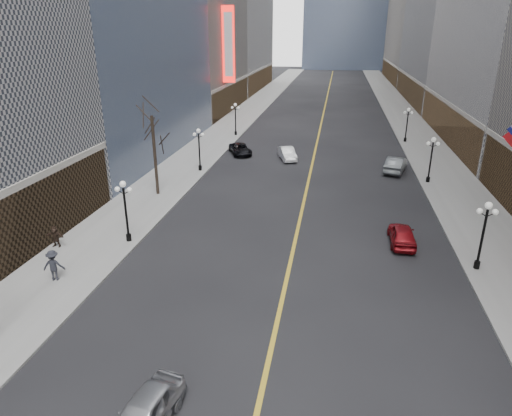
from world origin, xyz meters
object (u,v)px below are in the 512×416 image
at_px(car_sb_mid, 402,235).
at_px(car_sb_far, 396,164).
at_px(car_nb_far, 240,149).
at_px(car_nb_near, 144,413).
at_px(streetlamp_west_1, 125,205).
at_px(streetlamp_west_3, 235,116).
at_px(streetlamp_east_2, 431,155).
at_px(streetlamp_east_3, 407,121).
at_px(streetlamp_west_2, 199,145).
at_px(streetlamp_east_1, 484,229).
at_px(car_nb_mid, 287,154).

bearing_deg(car_sb_mid, car_sb_far, -94.73).
bearing_deg(car_sb_far, car_nb_far, 1.15).
relative_size(car_nb_near, car_sb_mid, 1.00).
xyz_separation_m(streetlamp_west_1, streetlamp_west_3, (0.00, 36.00, 0.00)).
distance_m(streetlamp_east_2, car_nb_far, 22.36).
distance_m(streetlamp_east_2, streetlamp_east_3, 18.00).
distance_m(streetlamp_west_3, car_nb_near, 51.95).
height_order(streetlamp_west_2, streetlamp_west_3, same).
xyz_separation_m(streetlamp_east_1, car_sb_far, (-2.80, 21.48, -2.07)).
height_order(streetlamp_east_3, car_nb_mid, streetlamp_east_3).
xyz_separation_m(car_nb_mid, car_sb_mid, (10.59, -21.31, 0.01)).
bearing_deg(streetlamp_east_1, streetlamp_west_1, 180.00).
distance_m(streetlamp_west_3, car_sb_far, 25.45).
xyz_separation_m(car_nb_near, car_nb_far, (-4.88, 41.23, -0.06)).
height_order(streetlamp_west_1, car_sb_far, streetlamp_west_1).
xyz_separation_m(streetlamp_east_3, car_nb_far, (-20.80, -10.11, -2.25)).
bearing_deg(car_sb_mid, streetlamp_east_3, -97.57).
bearing_deg(streetlamp_east_2, streetlamp_west_1, -142.67).
bearing_deg(streetlamp_east_2, car_sb_far, 128.80).
distance_m(car_nb_mid, car_sb_mid, 23.79).
bearing_deg(car_sb_far, streetlamp_east_1, 112.35).
xyz_separation_m(streetlamp_east_2, streetlamp_west_3, (-23.60, 18.00, 0.00)).
relative_size(streetlamp_west_1, car_sb_mid, 1.07).
bearing_deg(streetlamp_west_3, streetlamp_east_1, -56.75).
xyz_separation_m(streetlamp_west_3, car_nb_far, (2.80, -10.11, -2.25)).
height_order(streetlamp_west_3, car_nb_mid, streetlamp_west_3).
bearing_deg(streetlamp_east_1, streetlamp_east_3, 90.00).
xyz_separation_m(streetlamp_east_1, streetlamp_west_2, (-23.60, 18.00, 0.00)).
distance_m(streetlamp_east_1, car_nb_far, 33.29).
relative_size(streetlamp_east_1, car_nb_far, 0.96).
xyz_separation_m(streetlamp_east_3, car_sb_far, (-2.80, -14.52, -2.07)).
height_order(streetlamp_east_3, streetlamp_west_1, same).
bearing_deg(streetlamp_west_1, car_nb_far, 83.83).
bearing_deg(streetlamp_west_2, streetlamp_west_1, -90.00).
height_order(streetlamp_east_2, car_sb_mid, streetlamp_east_2).
bearing_deg(car_nb_far, streetlamp_east_1, -75.44).
bearing_deg(car_sb_mid, car_nb_far, -54.11).
bearing_deg(streetlamp_east_3, car_nb_mid, -142.21).
bearing_deg(streetlamp_west_1, car_nb_near, -63.38).
bearing_deg(car_sb_mid, streetlamp_east_1, 143.07).
height_order(streetlamp_east_1, car_sb_far, streetlamp_east_1).
bearing_deg(streetlamp_west_1, streetlamp_east_1, 0.00).
bearing_deg(car_sb_far, streetlamp_west_1, 60.85).
xyz_separation_m(car_sb_mid, car_sb_far, (1.46, 18.30, 0.11)).
bearing_deg(streetlamp_west_1, car_sb_far, 45.92).
relative_size(streetlamp_west_3, car_sb_mid, 1.07).
distance_m(streetlamp_east_2, car_sb_far, 4.92).
bearing_deg(streetlamp_east_3, streetlamp_east_2, -90.00).
bearing_deg(streetlamp_east_1, car_sb_mid, 143.24).
height_order(streetlamp_east_3, car_sb_far, streetlamp_east_3).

